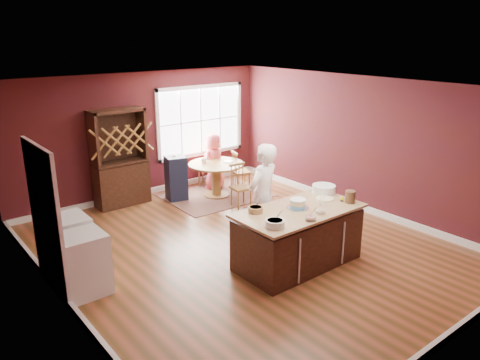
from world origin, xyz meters
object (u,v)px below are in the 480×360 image
(chair_east, at_px, (241,170))
(toddler, at_px, (178,163))
(kitchen_island, at_px, (298,238))
(chair_south, at_px, (241,186))
(baker, at_px, (263,197))
(dryer, at_px, (67,247))
(layer_cake, at_px, (298,204))
(washer, at_px, (83,264))
(dining_table, at_px, (216,173))
(chair_north, at_px, (207,165))
(seated_woman, at_px, (214,162))
(hutch, at_px, (120,158))
(high_chair, at_px, (176,177))

(chair_east, height_order, toddler, toddler)
(kitchen_island, height_order, chair_south, kitchen_island)
(baker, xyz_separation_m, dryer, (-2.88, 1.12, -0.45))
(chair_east, xyz_separation_m, dryer, (-4.54, -1.52, 0.00))
(chair_south, height_order, toddler, toddler)
(kitchen_island, xyz_separation_m, layer_cake, (0.02, 0.05, 0.55))
(baker, distance_m, dryer, 3.12)
(chair_south, relative_size, washer, 1.03)
(dining_table, distance_m, chair_south, 0.87)
(dining_table, distance_m, chair_north, 0.80)
(chair_north, bearing_deg, dryer, -10.69)
(seated_woman, bearing_deg, kitchen_island, 58.82)
(toddler, distance_m, hutch, 1.22)
(dining_table, bearing_deg, hutch, 156.43)
(toddler, bearing_deg, dining_table, -25.02)
(dining_table, distance_m, layer_cake, 3.48)
(chair_east, distance_m, washer, 5.02)
(kitchen_island, height_order, chair_east, kitchen_island)
(kitchen_island, height_order, dryer, kitchen_island)
(layer_cake, relative_size, hutch, 0.17)
(kitchen_island, height_order, high_chair, high_chair)
(chair_east, relative_size, high_chair, 0.91)
(chair_north, relative_size, high_chair, 0.99)
(kitchen_island, relative_size, baker, 1.11)
(chair_east, xyz_separation_m, toddler, (-1.48, 0.32, 0.35))
(baker, bearing_deg, hutch, -90.08)
(chair_north, distance_m, toddler, 1.15)
(baker, xyz_separation_m, chair_south, (0.94, 1.74, -0.45))
(toddler, relative_size, hutch, 0.13)
(chair_south, bearing_deg, high_chair, 132.22)
(kitchen_island, xyz_separation_m, chair_north, (1.16, 4.14, 0.06))
(chair_east, height_order, dryer, dryer)
(washer, xyz_separation_m, dryer, (0.00, 0.64, 0.02))
(layer_cake, bearing_deg, chair_east, 64.64)
(layer_cake, height_order, chair_north, layer_cake)
(high_chair, relative_size, washer, 1.14)
(chair_north, xyz_separation_m, hutch, (-2.14, 0.06, 0.52))
(toddler, distance_m, washer, 3.95)
(seated_woman, bearing_deg, hutch, -24.04)
(baker, bearing_deg, dryer, -36.52)
(dining_table, distance_m, hutch, 2.09)
(high_chair, bearing_deg, chair_north, 32.56)
(hutch, relative_size, washer, 2.30)
(chair_north, bearing_deg, kitchen_island, 34.89)
(chair_east, height_order, seated_woman, seated_woman)
(layer_cake, xyz_separation_m, hutch, (-0.99, 4.15, 0.02))
(chair_south, distance_m, dryer, 3.87)
(baker, distance_m, hutch, 3.54)
(washer, bearing_deg, baker, -9.37)
(chair_south, xyz_separation_m, dryer, (-3.82, -0.63, 0.00))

